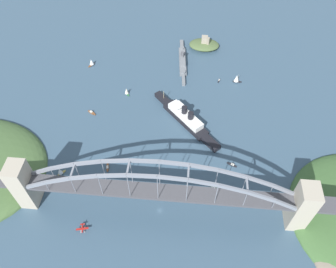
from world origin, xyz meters
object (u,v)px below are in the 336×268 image
at_px(fort_island_mid_harbor, 204,44).
at_px(small_boat_2, 108,167).
at_px(harbor_arch_bridge, 159,193).
at_px(ocean_liner, 186,118).
at_px(seaplane_taxiing_near_bridge, 83,229).
at_px(small_boat_7, 60,171).
at_px(small_boat_0, 91,62).
at_px(small_boat_6, 219,81).
at_px(small_boat_5, 127,91).
at_px(small_boat_1, 232,165).
at_px(small_boat_8, 213,184).
at_px(small_boat_4, 92,112).
at_px(naval_cruiser, 183,60).
at_px(small_boat_3, 237,78).

height_order(fort_island_mid_harbor, small_boat_2, fort_island_mid_harbor).
bearing_deg(small_boat_2, harbor_arch_bridge, -36.23).
bearing_deg(ocean_liner, seaplane_taxiing_near_bridge, -121.27).
distance_m(seaplane_taxiing_near_bridge, small_boat_7, 63.18).
bearing_deg(small_boat_0, ocean_liner, -34.66).
bearing_deg(small_boat_6, seaplane_taxiing_near_bridge, -120.16).
height_order(harbor_arch_bridge, small_boat_5, harbor_arch_bridge).
bearing_deg(small_boat_0, small_boat_6, -5.76).
relative_size(small_boat_1, small_boat_8, 1.17).
bearing_deg(small_boat_0, fort_island_mid_harbor, 19.48).
distance_m(small_boat_4, small_boat_5, 47.37).
xyz_separation_m(fort_island_mid_harbor, small_boat_6, (19.37, -65.43, -4.07)).
bearing_deg(harbor_arch_bridge, naval_cruiser, 88.03).
bearing_deg(seaplane_taxiing_near_bridge, small_boat_7, 123.54).
relative_size(small_boat_3, small_boat_8, 1.38).
bearing_deg(small_boat_2, naval_cruiser, 69.64).
bearing_deg(fort_island_mid_harbor, ocean_liner, -97.29).
distance_m(ocean_liner, naval_cruiser, 100.59).
bearing_deg(ocean_liner, harbor_arch_bridge, -98.81).
bearing_deg(ocean_liner, small_boat_3, 50.45).
xyz_separation_m(small_boat_1, small_boat_2, (-119.07, -13.48, -0.05)).
bearing_deg(small_boat_2, small_boat_0, 108.82).
bearing_deg(small_boat_8, seaplane_taxiing_near_bridge, -154.52).
distance_m(small_boat_3, small_boat_4, 173.06).
xyz_separation_m(small_boat_0, small_boat_1, (170.48, -137.35, -3.74)).
height_order(ocean_liner, small_boat_6, ocean_liner).
height_order(harbor_arch_bridge, seaplane_taxiing_near_bridge, harbor_arch_bridge).
distance_m(ocean_liner, small_boat_1, 71.42).
xyz_separation_m(naval_cruiser, small_boat_4, (-93.81, -97.01, -2.24)).
bearing_deg(small_boat_5, small_boat_0, 137.58).
xyz_separation_m(seaplane_taxiing_near_bridge, small_boat_3, (135.57, 198.47, 3.35)).
xyz_separation_m(fort_island_mid_harbor, small_boat_4, (-120.31, -130.98, -3.94)).
bearing_deg(small_boat_2, fort_island_mid_harbor, 66.22).
relative_size(small_boat_2, small_boat_7, 1.13).
xyz_separation_m(ocean_liner, small_boat_7, (-113.60, -76.99, -1.23)).
relative_size(naval_cruiser, small_boat_5, 9.24).
bearing_deg(small_boat_3, naval_cruiser, 154.73).
relative_size(small_boat_5, small_boat_7, 1.01).
height_order(naval_cruiser, small_boat_2, naval_cruiser).
bearing_deg(naval_cruiser, small_boat_6, -34.44).
xyz_separation_m(harbor_arch_bridge, fort_island_mid_harbor, (33.60, 240.24, -24.54)).
relative_size(fort_island_mid_harbor, small_boat_0, 4.12).
bearing_deg(small_boat_2, small_boat_1, 6.46).
height_order(harbor_arch_bridge, small_boat_4, harbor_arch_bridge).
bearing_deg(naval_cruiser, small_boat_5, -133.57).
distance_m(seaplane_taxiing_near_bridge, small_boat_5, 166.43).
bearing_deg(naval_cruiser, seaplane_taxiing_near_bridge, -106.80).
relative_size(small_boat_1, small_boat_2, 0.93).
height_order(naval_cruiser, small_boat_8, naval_cruiser).
distance_m(small_boat_3, small_boat_8, 149.30).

